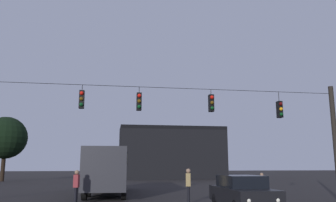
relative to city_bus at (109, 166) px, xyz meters
The scene contains 10 objects.
ground_plane 7.13m from the city_bus, 73.80° to the left, with size 168.00×168.00×0.00m, color black.
overhead_signal_span 7.22m from the city_bus, 73.96° to the right, with size 22.25×0.44×6.56m.
city_bus is the anchor object (origin of this frame).
car_near_right 11.61m from the city_bus, 59.54° to the right, with size 1.83×4.35×1.52m.
car_far_left 13.87m from the city_bus, 98.19° to the left, with size 1.92×4.38×1.52m.
pedestrian_crossing_left 8.01m from the city_bus, 58.56° to the right, with size 0.33×0.41×1.78m.
pedestrian_crossing_center 6.52m from the city_bus, 103.94° to the right, with size 0.30×0.39×1.72m.
pedestrian_crossing_right 10.43m from the city_bus, 32.07° to the right, with size 0.33×0.41×1.52m.
corner_building 26.94m from the city_bus, 71.14° to the left, with size 14.86×8.08×7.30m.
tree_left_silhouette 24.43m from the city_bus, 122.20° to the left, with size 5.19×5.19×7.88m.
Camera 1 is at (-1.73, -6.75, 1.98)m, focal length 36.59 mm.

